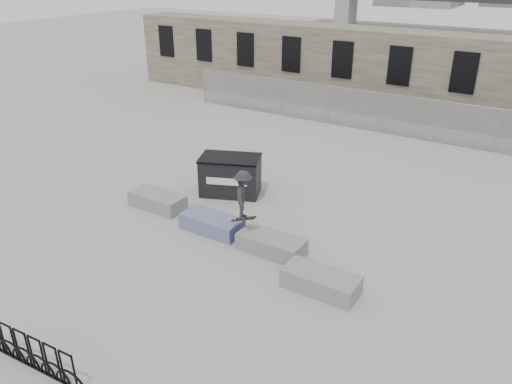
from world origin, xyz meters
TOP-DOWN VIEW (x-y plane):
  - ground at (0.00, 0.00)m, footprint 120.00×120.00m
  - stone_wall at (0.00, 16.24)m, footprint 36.00×2.58m
  - chainlink_fence at (-0.00, 12.50)m, footprint 22.06×0.06m
  - planter_far_left at (-3.56, 0.25)m, footprint 2.00×0.90m
  - planter_center_left at (-0.93, -0.07)m, footprint 2.00×0.90m
  - planter_center_right at (1.31, -0.15)m, footprint 2.00×0.90m
  - planter_offset at (3.38, -1.07)m, footprint 2.00×0.90m
  - dumpster at (-2.09, 2.60)m, footprint 2.52×2.07m
  - bike_rack at (-0.59, -6.87)m, footprint 3.14×0.27m
  - skateboarder at (0.36, -0.17)m, footprint 0.94×1.13m

SIDE VIEW (x-z plane):
  - ground at x=0.00m, z-range 0.00..0.00m
  - planter_far_left at x=-3.56m, z-range 0.02..0.55m
  - planter_center_left at x=-0.93m, z-range 0.02..0.55m
  - planter_center_right at x=1.31m, z-range 0.02..0.55m
  - planter_offset at x=3.38m, z-range 0.02..0.55m
  - bike_rack at x=-0.59m, z-range -0.01..0.89m
  - dumpster at x=-2.09m, z-range 0.01..1.44m
  - chainlink_fence at x=0.00m, z-range 0.03..2.05m
  - skateboarder at x=0.36m, z-range 0.80..2.48m
  - stone_wall at x=0.00m, z-range 0.01..4.51m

